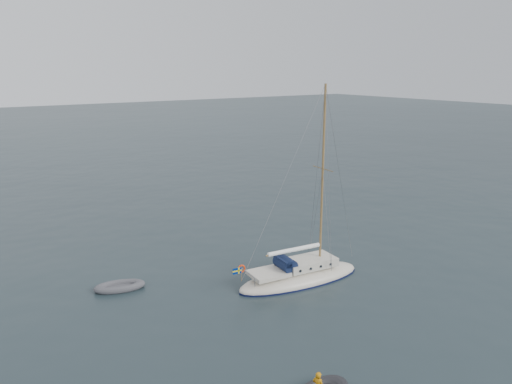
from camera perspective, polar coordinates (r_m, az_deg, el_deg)
ground at (r=30.22m, az=-0.55°, el=-9.78°), size 300.00×300.00×0.00m
sailboat at (r=29.60m, az=5.05°, el=-8.47°), size 8.35×2.51×11.89m
dinghy at (r=29.71m, az=-15.33°, el=-10.38°), size 2.85×1.29×0.41m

